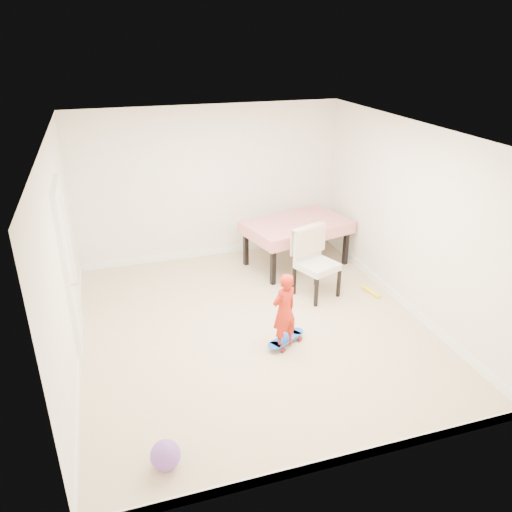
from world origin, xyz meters
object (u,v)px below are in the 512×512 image
object	(u,v)px
child	(284,313)
balloon	(165,455)
dining_table	(296,243)
dining_chair	(317,264)
skateboard	(286,341)

from	to	relation	value
child	balloon	world-z (taller)	child
dining_table	dining_chair	distance (m)	1.13
dining_table	skateboard	bearing A→B (deg)	-128.07
skateboard	balloon	distance (m)	2.31
dining_table	dining_chair	world-z (taller)	dining_chair
dining_chair	child	world-z (taller)	dining_chair
balloon	child	bearing A→B (deg)	40.96
dining_table	balloon	size ratio (longest dim) A/B	5.91
dining_chair	balloon	world-z (taller)	dining_chair
dining_chair	skateboard	bearing A→B (deg)	-150.59
skateboard	child	world-z (taller)	child
dining_table	dining_chair	bearing A→B (deg)	-109.21
dining_table	child	distance (m)	2.49
dining_chair	balloon	size ratio (longest dim) A/B	3.75
balloon	dining_table	bearing A→B (deg)	53.70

